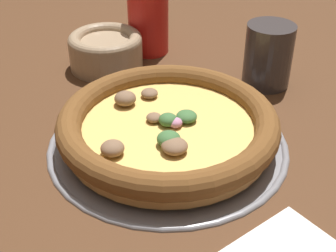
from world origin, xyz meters
TOP-DOWN VIEW (x-y plane):
  - ground_plane at (0.00, 0.00)m, footprint 3.00×3.00m
  - pizza_tray at (0.00, 0.00)m, footprint 0.29×0.29m
  - pizza at (0.00, 0.00)m, footprint 0.26×0.26m
  - bowl_near at (0.18, -0.15)m, footprint 0.11×0.11m
  - drinking_cup at (-0.07, -0.20)m, footprint 0.07×0.07m
  - beverage_can at (0.14, -0.23)m, footprint 0.07×0.07m

SIDE VIEW (x-z plane):
  - ground_plane at x=0.00m, z-range 0.00..0.00m
  - pizza_tray at x=0.00m, z-range 0.00..0.01m
  - pizza at x=0.00m, z-range 0.01..0.05m
  - bowl_near at x=0.18m, z-range 0.00..0.06m
  - drinking_cup at x=-0.07m, z-range 0.00..0.09m
  - beverage_can at x=0.14m, z-range 0.00..0.12m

